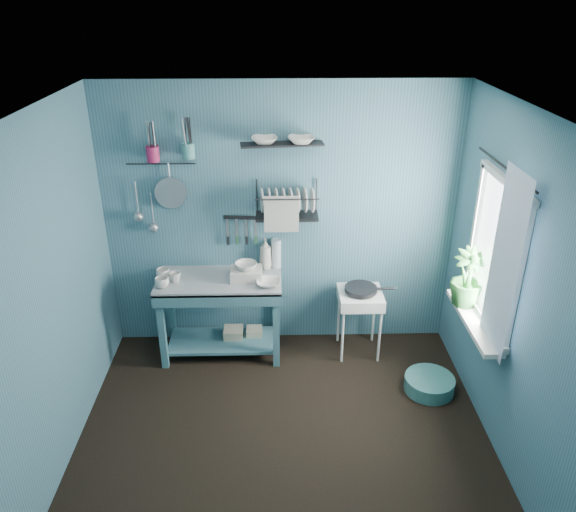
{
  "coord_description": "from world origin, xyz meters",
  "views": [
    {
      "loc": [
        -0.05,
        -3.26,
        3.18
      ],
      "look_at": [
        0.05,
        0.85,
        1.2
      ],
      "focal_mm": 35.0,
      "sensor_mm": 36.0,
      "label": 1
    }
  ],
  "objects_px": {
    "water_bottle": "(276,253)",
    "frying_pan": "(361,289)",
    "wash_tub": "(246,274)",
    "soap_bottle": "(265,253)",
    "colander": "(171,193)",
    "mug_right": "(163,274)",
    "utensil_cup_magenta": "(153,154)",
    "potted_plant": "(468,278)",
    "mug_mid": "(175,277)",
    "dish_rack": "(287,200)",
    "hotplate_stand": "(359,322)",
    "utensil_cup_teal": "(188,151)",
    "floor_basin": "(429,384)",
    "work_counter": "(221,316)",
    "mug_left": "(162,282)",
    "storage_tin_small": "(254,337)",
    "storage_tin_large": "(234,338)"
  },
  "relations": [
    {
      "from": "mug_right",
      "to": "storage_tin_small",
      "type": "relative_size",
      "value": 0.61
    },
    {
      "from": "wash_tub",
      "to": "mug_left",
      "type": "bearing_deg",
      "value": -169.14
    },
    {
      "from": "frying_pan",
      "to": "floor_basin",
      "type": "xyz_separation_m",
      "value": [
        0.55,
        -0.61,
        -0.61
      ]
    },
    {
      "from": "mug_right",
      "to": "potted_plant",
      "type": "height_order",
      "value": "potted_plant"
    },
    {
      "from": "mug_right",
      "to": "utensil_cup_magenta",
      "type": "xyz_separation_m",
      "value": [
        -0.02,
        0.18,
        1.05
      ]
    },
    {
      "from": "wash_tub",
      "to": "dish_rack",
      "type": "relative_size",
      "value": 0.51
    },
    {
      "from": "dish_rack",
      "to": "wash_tub",
      "type": "bearing_deg",
      "value": -150.18
    },
    {
      "from": "water_bottle",
      "to": "frying_pan",
      "type": "xyz_separation_m",
      "value": [
        0.77,
        -0.24,
        -0.26
      ]
    },
    {
      "from": "work_counter",
      "to": "water_bottle",
      "type": "height_order",
      "value": "water_bottle"
    },
    {
      "from": "dish_rack",
      "to": "potted_plant",
      "type": "xyz_separation_m",
      "value": [
        1.44,
        -0.69,
        -0.42
      ]
    },
    {
      "from": "water_bottle",
      "to": "colander",
      "type": "relative_size",
      "value": 1.0
    },
    {
      "from": "work_counter",
      "to": "water_bottle",
      "type": "distance_m",
      "value": 0.78
    },
    {
      "from": "dish_rack",
      "to": "floor_basin",
      "type": "xyz_separation_m",
      "value": [
        1.22,
        -0.76,
        -1.43
      ]
    },
    {
      "from": "mug_mid",
      "to": "potted_plant",
      "type": "relative_size",
      "value": 0.21
    },
    {
      "from": "hotplate_stand",
      "to": "utensil_cup_teal",
      "type": "bearing_deg",
      "value": 173.81
    },
    {
      "from": "mug_left",
      "to": "utensil_cup_magenta",
      "type": "relative_size",
      "value": 0.95
    },
    {
      "from": "potted_plant",
      "to": "storage_tin_small",
      "type": "bearing_deg",
      "value": 160.01
    },
    {
      "from": "storage_tin_large",
      "to": "colander",
      "type": "bearing_deg",
      "value": 162.3
    },
    {
      "from": "hotplate_stand",
      "to": "utensil_cup_teal",
      "type": "xyz_separation_m",
      "value": [
        -1.51,
        0.2,
        1.6
      ]
    },
    {
      "from": "utensil_cup_teal",
      "to": "colander",
      "type": "bearing_deg",
      "value": 170.98
    },
    {
      "from": "wash_tub",
      "to": "colander",
      "type": "relative_size",
      "value": 1.0
    },
    {
      "from": "floor_basin",
      "to": "work_counter",
      "type": "bearing_deg",
      "value": 161.24
    },
    {
      "from": "soap_bottle",
      "to": "frying_pan",
      "type": "xyz_separation_m",
      "value": [
        0.87,
        -0.22,
        -0.27
      ]
    },
    {
      "from": "mug_left",
      "to": "water_bottle",
      "type": "bearing_deg",
      "value": 20.81
    },
    {
      "from": "mug_mid",
      "to": "utensil_cup_teal",
      "type": "height_order",
      "value": "utensil_cup_teal"
    },
    {
      "from": "mug_right",
      "to": "soap_bottle",
      "type": "height_order",
      "value": "soap_bottle"
    },
    {
      "from": "floor_basin",
      "to": "wash_tub",
      "type": "bearing_deg",
      "value": 159.17
    },
    {
      "from": "work_counter",
      "to": "frying_pan",
      "type": "relative_size",
      "value": 3.75
    },
    {
      "from": "potted_plant",
      "to": "mug_mid",
      "type": "bearing_deg",
      "value": 168.43
    },
    {
      "from": "utensil_cup_teal",
      "to": "potted_plant",
      "type": "height_order",
      "value": "utensil_cup_teal"
    },
    {
      "from": "floor_basin",
      "to": "utensil_cup_teal",
      "type": "bearing_deg",
      "value": 158.59
    },
    {
      "from": "mug_mid",
      "to": "wash_tub",
      "type": "bearing_deg",
      "value": 3.63
    },
    {
      "from": "mug_right",
      "to": "utensil_cup_magenta",
      "type": "relative_size",
      "value": 0.95
    },
    {
      "from": "mug_mid",
      "to": "mug_right",
      "type": "xyz_separation_m",
      "value": [
        -0.12,
        0.06,
        0.0
      ]
    },
    {
      "from": "work_counter",
      "to": "potted_plant",
      "type": "relative_size",
      "value": 2.33
    },
    {
      "from": "mug_right",
      "to": "potted_plant",
      "type": "distance_m",
      "value": 2.63
    },
    {
      "from": "water_bottle",
      "to": "storage_tin_large",
      "type": "bearing_deg",
      "value": -157.96
    },
    {
      "from": "frying_pan",
      "to": "colander",
      "type": "xyz_separation_m",
      "value": [
        -1.7,
        0.23,
        0.86
      ]
    },
    {
      "from": "soap_bottle",
      "to": "utensil_cup_magenta",
      "type": "distance_m",
      "value": 1.34
    },
    {
      "from": "wash_tub",
      "to": "floor_basin",
      "type": "bearing_deg",
      "value": -20.83
    },
    {
      "from": "mug_right",
      "to": "potted_plant",
      "type": "xyz_separation_m",
      "value": [
        2.56,
        -0.56,
        0.23
      ]
    },
    {
      "from": "water_bottle",
      "to": "hotplate_stand",
      "type": "relative_size",
      "value": 0.44
    },
    {
      "from": "water_bottle",
      "to": "frying_pan",
      "type": "distance_m",
      "value": 0.85
    },
    {
      "from": "utensil_cup_teal",
      "to": "work_counter",
      "type": "bearing_deg",
      "value": -40.06
    },
    {
      "from": "hotplate_stand",
      "to": "utensil_cup_teal",
      "type": "relative_size",
      "value": 4.94
    },
    {
      "from": "utensil_cup_magenta",
      "to": "colander",
      "type": "height_order",
      "value": "utensil_cup_magenta"
    },
    {
      "from": "hotplate_stand",
      "to": "colander",
      "type": "xyz_separation_m",
      "value": [
        -1.7,
        0.23,
        1.22
      ]
    },
    {
      "from": "work_counter",
      "to": "utensil_cup_teal",
      "type": "relative_size",
      "value": 8.66
    },
    {
      "from": "wash_tub",
      "to": "soap_bottle",
      "type": "distance_m",
      "value": 0.3
    },
    {
      "from": "wash_tub",
      "to": "floor_basin",
      "type": "height_order",
      "value": "wash_tub"
    }
  ]
}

